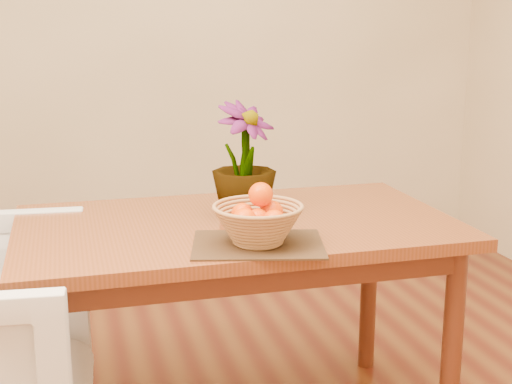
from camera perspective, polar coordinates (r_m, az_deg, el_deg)
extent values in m
cube|color=#FFE7C2|center=(4.14, -8.13, 12.93)|extent=(4.00, 0.02, 2.70)
cube|color=brown|center=(2.31, -1.53, -2.80)|extent=(1.40, 0.80, 0.04)
cube|color=#491F11|center=(2.33, -1.52, -4.22)|extent=(1.28, 0.68, 0.08)
cylinder|color=#491F11|center=(2.39, 15.38, -12.35)|extent=(0.06, 0.06, 0.71)
cylinder|color=#491F11|center=(2.68, -16.32, -9.51)|extent=(0.06, 0.06, 0.71)
cylinder|color=#491F11|center=(2.92, 9.01, -7.26)|extent=(0.06, 0.06, 0.71)
cube|color=#3A2615|center=(2.06, 0.16, -4.21)|extent=(0.43, 0.36, 0.01)
cylinder|color=#A77545|center=(2.06, 0.16, -4.03)|extent=(0.13, 0.13, 0.01)
sphere|color=#E74F03|center=(2.04, 0.16, -2.14)|extent=(0.06, 0.06, 0.06)
sphere|color=#E74F03|center=(2.08, 1.21, -1.64)|extent=(0.07, 0.07, 0.07)
sphere|color=#E74F03|center=(2.07, -1.09, -1.77)|extent=(0.07, 0.07, 0.07)
sphere|color=#E74F03|center=(1.99, -0.94, -2.32)|extent=(0.07, 0.07, 0.07)
sphere|color=#E74F03|center=(2.00, 1.45, -2.35)|extent=(0.07, 0.07, 0.07)
sphere|color=#E74F03|center=(2.05, 0.38, -0.21)|extent=(0.07, 0.07, 0.07)
imported|color=#1E4714|center=(2.33, -0.96, 2.59)|extent=(0.29, 0.29, 0.38)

